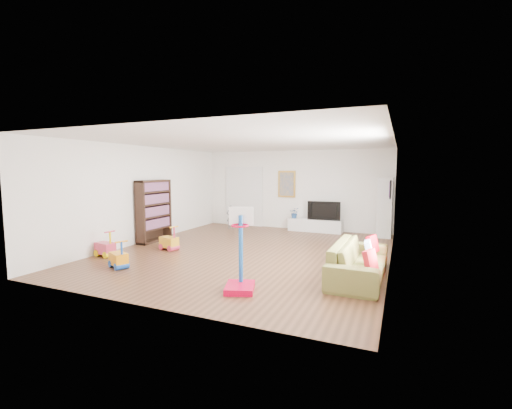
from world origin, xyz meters
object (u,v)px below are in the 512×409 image
at_px(sofa, 359,260).
at_px(bookshelf, 154,211).
at_px(media_console, 315,225).
at_px(basketball_hoop, 240,250).

bearing_deg(sofa, bookshelf, 79.21).
bearing_deg(media_console, sofa, -65.82).
height_order(sofa, basketball_hoop, basketball_hoop).
xyz_separation_m(bookshelf, sofa, (5.78, -1.19, -0.54)).
bearing_deg(media_console, bookshelf, -137.91).
distance_m(media_console, bookshelf, 5.15).
height_order(bookshelf, sofa, bookshelf).
xyz_separation_m(bookshelf, basketball_hoop, (4.02, -2.71, -0.17)).
bearing_deg(basketball_hoop, bookshelf, 126.84).
relative_size(bookshelf, basketball_hoop, 1.24).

